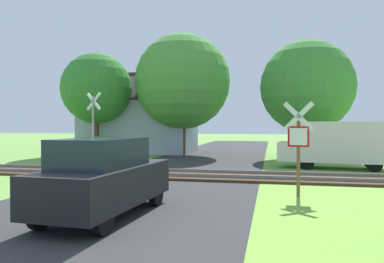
% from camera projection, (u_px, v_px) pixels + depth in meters
% --- Properties ---
extents(ground_plane, '(160.00, 160.00, 0.00)m').
position_uv_depth(ground_plane, '(82.00, 225.00, 7.73)').
color(ground_plane, '#6B9942').
extents(road_asphalt, '(6.87, 80.00, 0.01)m').
position_uv_depth(road_asphalt, '(120.00, 205.00, 9.69)').
color(road_asphalt, '#2D2D30').
rests_on(road_asphalt, ground).
extents(rail_track, '(60.00, 2.60, 0.22)m').
position_uv_depth(rail_track, '(175.00, 175.00, 15.18)').
color(rail_track, '#422D1E').
rests_on(rail_track, ground).
extents(stop_sign_near, '(0.88, 0.17, 2.76)m').
position_uv_depth(stop_sign_near, '(298.00, 142.00, 10.82)').
color(stop_sign_near, brown).
rests_on(stop_sign_near, ground).
extents(crossing_sign_far, '(0.86, 0.25, 3.68)m').
position_uv_depth(crossing_sign_far, '(93.00, 124.00, 18.38)').
color(crossing_sign_far, '#9E9EA5').
rests_on(crossing_sign_far, ground).
extents(house, '(8.42, 6.17, 6.17)m').
position_uv_depth(house, '(141.00, 124.00, 28.99)').
color(house, '#99A3B7').
rests_on(house, ground).
extents(tree_right, '(5.73, 5.73, 7.32)m').
position_uv_depth(tree_right, '(307.00, 87.00, 23.07)').
color(tree_right, '#513823').
rests_on(tree_right, ground).
extents(tree_center, '(6.58, 6.58, 8.38)m').
position_uv_depth(tree_center, '(182.00, 82.00, 25.82)').
color(tree_center, '#513823').
rests_on(tree_center, ground).
extents(tree_left, '(4.87, 4.87, 7.06)m').
position_uv_depth(tree_left, '(97.00, 88.00, 25.90)').
color(tree_left, '#513823').
rests_on(tree_left, ground).
extents(mail_truck, '(5.10, 2.48, 2.24)m').
position_uv_depth(mail_truck, '(335.00, 143.00, 17.74)').
color(mail_truck, silver).
rests_on(mail_truck, ground).
extents(parked_car, '(1.92, 4.11, 1.78)m').
position_uv_depth(parked_car, '(104.00, 177.00, 8.45)').
color(parked_car, black).
rests_on(parked_car, ground).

